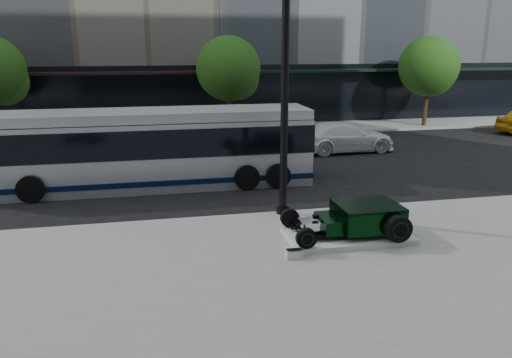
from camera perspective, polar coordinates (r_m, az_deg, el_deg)
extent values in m
plane|color=black|center=(17.93, 0.15, -2.09)|extent=(120.00, 120.00, 0.00)
cube|color=gray|center=(31.39, -5.18, 5.49)|extent=(70.00, 4.00, 0.12)
cube|color=black|center=(33.73, -23.03, 8.35)|extent=(22.00, 0.50, 4.00)
cube|color=black|center=(37.02, 15.01, 9.54)|extent=(24.00, 0.50, 4.00)
cube|color=black|center=(33.03, -23.52, 10.98)|extent=(22.00, 1.60, 0.15)
cube|color=black|center=(36.37, 15.61, 11.94)|extent=(24.00, 1.60, 0.15)
sphere|color=#153B10|center=(31.12, -26.83, 9.91)|extent=(2.60, 2.60, 2.60)
cylinder|color=black|center=(30.34, -3.12, 7.79)|extent=(0.28, 0.28, 2.60)
sphere|color=#153B10|center=(30.12, -3.19, 12.51)|extent=(3.80, 3.80, 3.80)
sphere|color=#153B10|center=(30.55, -2.13, 11.43)|extent=(2.60, 2.60, 2.60)
cylinder|color=black|center=(34.76, 18.79, 7.95)|extent=(0.28, 0.28, 2.60)
sphere|color=#153B10|center=(34.56, 19.15, 12.06)|extent=(3.80, 3.80, 3.80)
sphere|color=#153B10|center=(35.16, 19.67, 11.07)|extent=(2.60, 2.60, 2.60)
cube|color=silver|center=(14.14, 10.42, -6.36)|extent=(3.40, 1.80, 0.15)
cube|color=black|center=(13.69, 11.16, -6.34)|extent=(3.00, 0.08, 0.10)
cube|color=black|center=(14.46, 9.79, -5.08)|extent=(3.00, 0.08, 0.10)
cube|color=black|center=(14.17, 12.59, -4.17)|extent=(1.70, 1.45, 0.62)
cube|color=black|center=(14.06, 12.67, -2.90)|extent=(1.70, 1.45, 0.06)
cube|color=black|center=(13.80, 8.38, -5.01)|extent=(0.55, 1.05, 0.38)
cube|color=silver|center=(13.65, 6.19, -5.39)|extent=(0.55, 0.55, 0.34)
cylinder|color=black|center=(13.60, 6.83, -4.27)|extent=(0.18, 0.18, 0.10)
cylinder|color=black|center=(13.59, 4.77, -5.98)|extent=(0.06, 1.55, 0.06)
cylinder|color=black|center=(13.70, 15.94, -5.48)|extent=(0.72, 0.24, 0.72)
cylinder|color=black|center=(13.59, 16.18, -5.66)|extent=(0.37, 0.02, 0.37)
torus|color=#09360C|center=(13.58, 16.21, -5.68)|extent=(0.44, 0.02, 0.44)
cylinder|color=black|center=(15.13, 13.00, -3.30)|extent=(0.72, 0.24, 0.72)
cylinder|color=black|center=(15.23, 12.80, -3.16)|extent=(0.37, 0.02, 0.37)
torus|color=#09360C|center=(15.24, 12.78, -3.14)|extent=(0.44, 0.02, 0.44)
cylinder|color=black|center=(12.86, 5.76, -6.75)|extent=(0.54, 0.16, 0.54)
cylinder|color=black|center=(12.78, 5.88, -6.89)|extent=(0.28, 0.02, 0.28)
torus|color=#09360C|center=(12.77, 5.90, -6.91)|extent=(0.34, 0.02, 0.34)
cylinder|color=black|center=(14.25, 3.89, -4.47)|extent=(0.54, 0.16, 0.54)
cylinder|color=black|center=(14.33, 3.79, -4.36)|extent=(0.28, 0.02, 0.28)
torus|color=#09360C|center=(14.34, 3.78, -4.34)|extent=(0.34, 0.02, 0.34)
cube|color=silver|center=(12.72, 4.35, -8.47)|extent=(0.42, 0.32, 0.22)
cube|color=black|center=(12.67, 4.36, -7.96)|extent=(0.42, 0.31, 0.15)
cylinder|color=black|center=(15.12, 3.30, 10.05)|extent=(0.23, 0.23, 7.71)
cylinder|color=black|center=(15.91, 3.09, -3.57)|extent=(0.42, 0.42, 0.19)
cube|color=#B1B5BB|center=(19.47, -11.67, 2.87)|extent=(12.00, 2.55, 2.55)
cube|color=#07163B|center=(19.67, -11.54, 0.44)|extent=(12.05, 2.60, 0.20)
cube|color=black|center=(19.36, -11.76, 4.53)|extent=(12.05, 2.60, 1.05)
cube|color=#B1B5BB|center=(19.22, -11.91, 7.17)|extent=(12.00, 2.40, 0.35)
cube|color=black|center=(20.32, 5.57, 4.42)|extent=(0.06, 2.30, 1.70)
cylinder|color=black|center=(18.88, -24.34, -1.07)|extent=(0.96, 0.28, 0.96)
cylinder|color=black|center=(21.34, -22.92, 0.85)|extent=(0.96, 0.28, 0.96)
cylinder|color=black|center=(18.70, -1.04, 0.18)|extent=(0.96, 0.28, 0.96)
cylinder|color=black|center=(21.19, -2.36, 1.96)|extent=(0.96, 0.28, 0.96)
cylinder|color=black|center=(18.95, 2.52, 0.37)|extent=(0.96, 0.28, 0.96)
cylinder|color=black|center=(21.41, 0.81, 2.11)|extent=(0.96, 0.28, 0.96)
imported|color=white|center=(25.78, 10.09, 4.72)|extent=(5.21, 2.34, 1.48)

